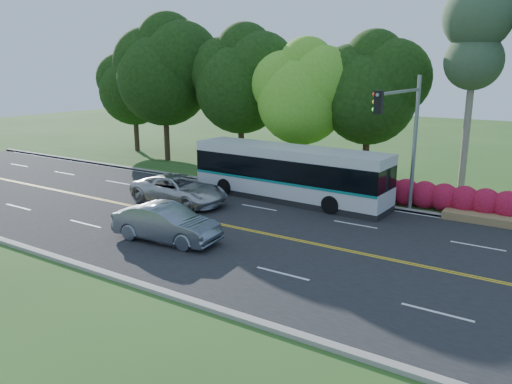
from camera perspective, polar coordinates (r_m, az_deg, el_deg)
The scene contains 12 objects.
ground at distance 23.87m, azimuth -3.18°, elevation -3.93°, with size 120.00×120.00×0.00m, color #28501A.
road at distance 23.87m, azimuth -3.18°, elevation -3.91°, with size 60.00×14.00×0.02m, color black.
curb_north at distance 29.70m, azimuth 4.95°, elevation -0.20°, with size 60.00×0.30×0.15m, color gray.
curb_south at distance 18.92m, azimuth -16.17°, elevation -9.20°, with size 60.00×0.30×0.15m, color gray.
grass_verge at distance 31.30m, azimuth 6.54°, elevation 0.46°, with size 60.00×4.00×0.10m, color #28501A.
lane_markings at distance 23.92m, azimuth -3.36°, elevation -3.84°, with size 57.60×13.82×0.00m.
tree_row at distance 35.67m, azimuth 1.55°, elevation 13.04°, with size 44.70×9.10×13.84m.
bougainvillea_hedge at distance 28.00m, azimuth 19.05°, elevation -0.46°, with size 9.50×2.25×1.50m.
traffic_signal at distance 24.86m, azimuth 16.66°, elevation 7.26°, with size 0.42×6.10×7.00m.
transit_bus at distance 28.21m, azimuth 3.74°, elevation 2.09°, with size 11.70×3.01×3.04m.
sedan at distance 21.96m, azimuth -10.21°, elevation -3.53°, with size 1.68×4.83×1.59m, color slate.
suv at distance 27.84m, azimuth -8.76°, elevation 0.28°, with size 2.61×5.67×1.58m, color #B6B8BB.
Camera 1 is at (13.42, -18.32, 7.38)m, focal length 35.00 mm.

